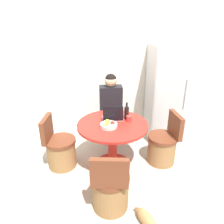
# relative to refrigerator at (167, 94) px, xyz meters

# --- Properties ---
(ground_plane) EXTENTS (12.00, 12.00, 0.00)m
(ground_plane) POSITION_rel_refrigerator_xyz_m (-1.13, -1.10, -0.91)
(ground_plane) COLOR #B2A899
(wall_back) EXTENTS (7.00, 0.06, 2.60)m
(wall_back) POSITION_rel_refrigerator_xyz_m (-1.13, 0.39, 0.39)
(wall_back) COLOR silver
(wall_back) RESTS_ON ground_plane
(refrigerator) EXTENTS (0.69, 0.70, 1.82)m
(refrigerator) POSITION_rel_refrigerator_xyz_m (0.00, 0.00, 0.00)
(refrigerator) COLOR silver
(refrigerator) RESTS_ON ground_plane
(dining_table) EXTENTS (1.08, 1.08, 0.78)m
(dining_table) POSITION_rel_refrigerator_xyz_m (-1.13, -0.90, -0.38)
(dining_table) COLOR #B2261E
(dining_table) RESTS_ON ground_plane
(chair_near_camera) EXTENTS (0.49, 0.50, 0.87)m
(chair_near_camera) POSITION_rel_refrigerator_xyz_m (-1.24, -1.74, -0.62)
(chair_near_camera) COLOR olive
(chair_near_camera) RESTS_ON ground_plane
(chair_left_side) EXTENTS (0.49, 0.48, 0.87)m
(chair_left_side) POSITION_rel_refrigerator_xyz_m (-1.97, -0.80, -0.62)
(chair_left_side) COLOR olive
(chair_left_side) RESTS_ON ground_plane
(chair_right_side) EXTENTS (0.48, 0.48, 0.87)m
(chair_right_side) POSITION_rel_refrigerator_xyz_m (-0.28, -0.85, -0.62)
(chair_right_side) COLOR olive
(chair_right_side) RESTS_ON ground_plane
(person_seated) EXTENTS (0.40, 0.37, 1.37)m
(person_seated) POSITION_rel_refrigerator_xyz_m (-1.09, -0.14, -0.15)
(person_seated) COLOR #2D2D38
(person_seated) RESTS_ON ground_plane
(laptop) EXTENTS (0.31, 0.21, 0.25)m
(laptop) POSITION_rel_refrigerator_xyz_m (-1.11, -0.77, -0.08)
(laptop) COLOR #B7B7BC
(laptop) RESTS_ON dining_table
(fruit_bowl) EXTENTS (0.25, 0.25, 0.10)m
(fruit_bowl) POSITION_rel_refrigerator_xyz_m (-1.20, -1.00, -0.10)
(fruit_bowl) COLOR beige
(fruit_bowl) RESTS_ON dining_table
(coffee_cup) EXTENTS (0.08, 0.08, 0.09)m
(coffee_cup) POSITION_rel_refrigerator_xyz_m (-0.87, -0.83, -0.09)
(coffee_cup) COLOR #B2332D
(coffee_cup) RESTS_ON dining_table
(bottle) EXTENTS (0.07, 0.07, 0.27)m
(bottle) POSITION_rel_refrigerator_xyz_m (-0.89, -0.74, -0.03)
(bottle) COLOR black
(bottle) RESTS_ON dining_table
(cat) EXTENTS (0.27, 0.44, 0.18)m
(cat) POSITION_rel_refrigerator_xyz_m (-0.83, -2.08, -0.82)
(cat) COLOR tan
(cat) RESTS_ON ground_plane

